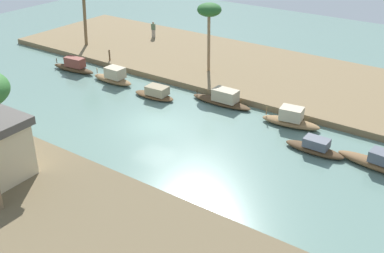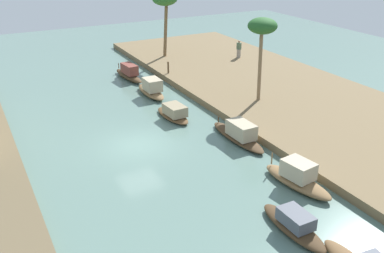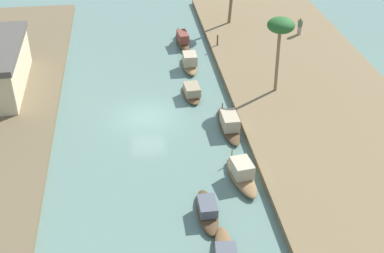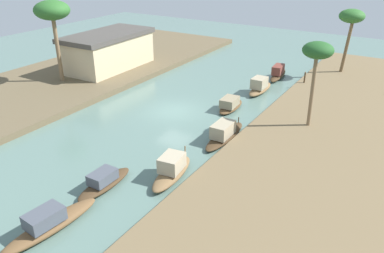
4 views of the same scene
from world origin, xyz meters
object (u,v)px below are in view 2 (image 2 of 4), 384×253
at_px(sampan_open_hull, 294,224).
at_px(sampan_foreground, 239,134).
at_px(palm_tree_left_near, 262,29).
at_px(sampan_downstream_large, 298,177).
at_px(person_on_near_bank, 239,50).
at_px(sampan_with_red_awning, 174,113).
at_px(palm_tree_left_far, 165,1).
at_px(sampan_midstream, 151,89).
at_px(sampan_near_left_bank, 129,73).
at_px(mooring_post, 168,67).

bearing_deg(sampan_open_hull, sampan_foreground, -18.66).
relative_size(sampan_foreground, palm_tree_left_near, 0.86).
distance_m(sampan_downstream_large, person_on_near_bank, 22.54).
xyz_separation_m(sampan_with_red_awning, palm_tree_left_near, (-0.73, -6.36, 5.18)).
distance_m(sampan_downstream_large, sampan_open_hull, 3.74).
distance_m(sampan_open_hull, palm_tree_left_near, 15.47).
distance_m(person_on_near_bank, palm_tree_left_near, 12.39).
relative_size(palm_tree_left_near, palm_tree_left_far, 0.96).
bearing_deg(person_on_near_bank, sampan_foreground, -55.78).
bearing_deg(palm_tree_left_near, person_on_near_bank, -26.72).
xyz_separation_m(sampan_midstream, palm_tree_left_far, (8.56, -5.22, 5.19)).
height_order(sampan_with_red_awning, person_on_near_bank, person_on_near_bank).
bearing_deg(sampan_with_red_awning, sampan_foreground, -161.75).
relative_size(sampan_midstream, sampan_with_red_awning, 1.13).
relative_size(sampan_downstream_large, person_on_near_bank, 2.56).
xyz_separation_m(sampan_near_left_bank, sampan_with_red_awning, (-9.64, 0.44, -0.09)).
bearing_deg(sampan_near_left_bank, sampan_foreground, -179.08).
distance_m(sampan_foreground, person_on_near_bank, 17.44).
distance_m(mooring_post, palm_tree_left_near, 10.43).
relative_size(sampan_near_left_bank, mooring_post, 4.62).
relative_size(sampan_downstream_large, sampan_midstream, 1.04).
xyz_separation_m(sampan_downstream_large, sampan_near_left_bank, (20.24, 1.19, -0.00)).
xyz_separation_m(sampan_near_left_bank, palm_tree_left_near, (-10.37, -5.92, 5.09)).
xyz_separation_m(sampan_foreground, mooring_post, (13.10, -1.48, 0.52)).
bearing_deg(mooring_post, sampan_with_red_awning, 157.07).
distance_m(sampan_midstream, palm_tree_left_far, 11.29).
distance_m(sampan_with_red_awning, person_on_near_bank, 15.06).
bearing_deg(palm_tree_left_far, sampan_near_left_bank, 125.87).
distance_m(sampan_near_left_bank, sampan_midstream, 4.75).
relative_size(sampan_near_left_bank, palm_tree_left_far, 0.75).
relative_size(sampan_midstream, sampan_foreground, 0.81).
distance_m(palm_tree_left_near, palm_tree_left_far, 14.19).
height_order(sampan_midstream, palm_tree_left_far, palm_tree_left_far).
bearing_deg(sampan_with_red_awning, sampan_near_left_bank, -6.17).
xyz_separation_m(sampan_midstream, mooring_post, (3.28, -2.97, 0.46)).
relative_size(sampan_downstream_large, sampan_open_hull, 1.11).
bearing_deg(palm_tree_left_near, sampan_midstream, 46.32).
bearing_deg(sampan_downstream_large, sampan_near_left_bank, -4.61).
bearing_deg(mooring_post, palm_tree_left_far, -23.08).
relative_size(sampan_downstream_large, palm_tree_left_near, 0.72).
bearing_deg(mooring_post, sampan_open_hull, 168.57).
bearing_deg(sampan_downstream_large, sampan_midstream, -3.74).
distance_m(sampan_with_red_awning, sampan_open_hull, 13.39).
bearing_deg(sampan_open_hull, sampan_downstream_large, -42.34).
bearing_deg(sampan_downstream_large, palm_tree_left_far, -17.59).
bearing_deg(sampan_open_hull, sampan_with_red_awning, -3.69).
xyz_separation_m(person_on_near_bank, palm_tree_left_far, (3.83, 5.87, 4.54)).
xyz_separation_m(mooring_post, palm_tree_left_near, (-8.90, -2.91, 4.60)).
bearing_deg(person_on_near_bank, palm_tree_left_far, -145.53).
height_order(sampan_near_left_bank, palm_tree_left_far, palm_tree_left_far).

